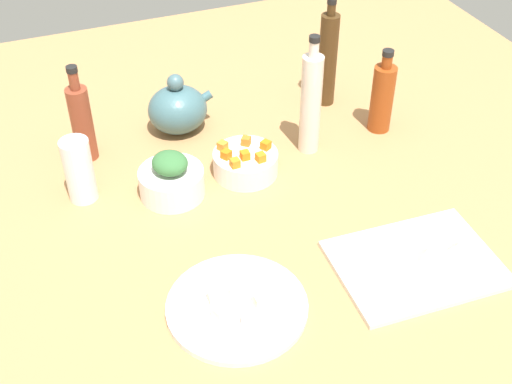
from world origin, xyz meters
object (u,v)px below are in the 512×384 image
(plate_tofu, at_px, (237,307))
(bowl_greens, at_px, (172,183))
(bottle_1, at_px, (82,121))
(drinking_glass_0, at_px, (79,170))
(cutting_board, at_px, (416,264))
(bottle_0, at_px, (382,97))
(teapot, at_px, (178,109))
(bottle_3, at_px, (328,59))
(bottle_2, at_px, (311,103))
(bowl_carrots, at_px, (245,163))

(plate_tofu, xyz_separation_m, bowl_greens, (-0.02, 0.34, 0.02))
(plate_tofu, bearing_deg, bowl_greens, 92.56)
(bottle_1, relative_size, drinking_glass_0, 1.61)
(cutting_board, xyz_separation_m, bowl_greens, (-0.35, 0.36, 0.02))
(bottle_0, distance_m, bottle_1, 0.67)
(plate_tofu, relative_size, teapot, 1.58)
(bowl_greens, height_order, teapot, teapot)
(bowl_greens, xyz_separation_m, teapot, (0.08, 0.22, 0.03))
(bottle_0, height_order, drinking_glass_0, bottle_0)
(bottle_0, distance_m, drinking_glass_0, 0.69)
(cutting_board, xyz_separation_m, bottle_1, (-0.49, 0.56, 0.09))
(plate_tofu, relative_size, bottle_1, 1.09)
(bottle_0, bearing_deg, bottle_3, 112.89)
(bowl_greens, relative_size, teapot, 0.87)
(bowl_greens, distance_m, teapot, 0.24)
(bottle_0, distance_m, bottle_3, 0.17)
(cutting_board, distance_m, bottle_0, 0.46)
(cutting_board, relative_size, bowl_greens, 2.20)
(cutting_board, height_order, bottle_1, bottle_1)
(cutting_board, bearing_deg, bottle_3, 80.41)
(cutting_board, xyz_separation_m, bottle_2, (-0.03, 0.41, 0.11))
(bottle_3, distance_m, drinking_glass_0, 0.64)
(bottle_3, bearing_deg, plate_tofu, -128.27)
(bottle_1, distance_m, bottle_2, 0.49)
(bowl_greens, bearing_deg, bottle_1, 125.18)
(teapot, distance_m, bottle_2, 0.31)
(cutting_board, relative_size, drinking_glass_0, 2.11)
(plate_tofu, bearing_deg, drinking_glass_0, 115.21)
(bowl_carrots, distance_m, bottle_2, 0.19)
(drinking_glass_0, bearing_deg, cutting_board, -38.59)
(bottle_3, bearing_deg, bottle_0, -67.11)
(bowl_carrots, relative_size, teapot, 0.90)
(cutting_board, distance_m, bowl_greens, 0.51)
(plate_tofu, xyz_separation_m, bowl_carrots, (0.15, 0.35, 0.02))
(teapot, height_order, bottle_2, bottle_2)
(plate_tofu, bearing_deg, bottle_3, 51.73)
(bowl_greens, distance_m, bottle_3, 0.50)
(teapot, bearing_deg, bottle_0, -20.90)
(bowl_greens, height_order, bottle_0, bottle_0)
(teapot, bearing_deg, bottle_1, -172.33)
(bottle_1, relative_size, bottle_2, 0.81)
(bottle_1, xyz_separation_m, bottle_2, (0.46, -0.15, 0.03))
(bottle_2, bearing_deg, bowl_greens, -172.28)
(plate_tofu, distance_m, bottle_0, 0.64)
(drinking_glass_0, bearing_deg, bottle_1, 76.26)
(teapot, relative_size, bottle_1, 0.69)
(teapot, xyz_separation_m, drinking_glass_0, (-0.25, -0.17, 0.01))
(teapot, xyz_separation_m, bottle_3, (0.37, -0.01, 0.06))
(cutting_board, height_order, bowl_greens, bowl_greens)
(bottle_1, bearing_deg, bottle_0, -11.81)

